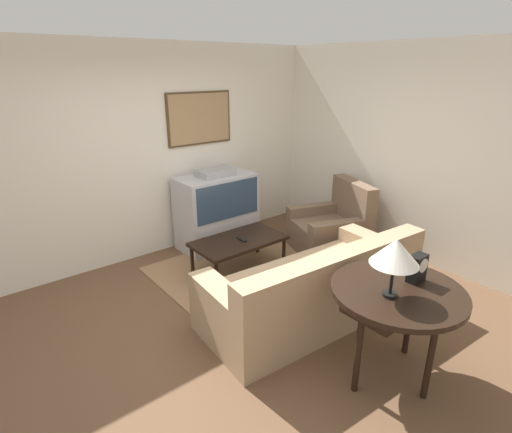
% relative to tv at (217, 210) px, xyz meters
% --- Properties ---
extents(ground_plane, '(12.00, 12.00, 0.00)m').
position_rel_tv_xyz_m(ground_plane, '(-0.84, -1.74, -0.52)').
color(ground_plane, brown).
extents(wall_back, '(12.00, 0.10, 2.70)m').
position_rel_tv_xyz_m(wall_back, '(-0.83, 0.39, 0.83)').
color(wall_back, silver).
rests_on(wall_back, ground_plane).
extents(wall_right, '(0.06, 12.00, 2.70)m').
position_rel_tv_xyz_m(wall_right, '(1.79, -1.74, 0.83)').
color(wall_right, silver).
rests_on(wall_right, ground_plane).
extents(area_rug, '(2.03, 1.82, 0.01)m').
position_rel_tv_xyz_m(area_rug, '(-0.18, -0.90, -0.52)').
color(area_rug, '#99704C').
rests_on(area_rug, ground_plane).
extents(tv, '(1.07, 0.58, 1.11)m').
position_rel_tv_xyz_m(tv, '(0.00, 0.00, 0.00)').
color(tv, '#B7B7BC').
rests_on(tv, ground_plane).
extents(couch, '(2.28, 1.12, 0.84)m').
position_rel_tv_xyz_m(couch, '(-0.23, -2.06, -0.22)').
color(couch, tan).
rests_on(couch, ground_plane).
extents(armchair, '(1.14, 1.11, 0.95)m').
position_rel_tv_xyz_m(armchair, '(1.14, -1.11, -0.23)').
color(armchair, brown).
rests_on(armchair, ground_plane).
extents(coffee_table, '(1.11, 0.62, 0.43)m').
position_rel_tv_xyz_m(coffee_table, '(-0.24, -0.83, -0.13)').
color(coffee_table, black).
rests_on(coffee_table, ground_plane).
extents(console_table, '(1.02, 1.02, 0.80)m').
position_rel_tv_xyz_m(console_table, '(-0.35, -3.02, 0.21)').
color(console_table, black).
rests_on(console_table, ground_plane).
extents(table_lamp, '(0.35, 0.35, 0.46)m').
position_rel_tv_xyz_m(table_lamp, '(-0.49, -3.03, 0.64)').
color(table_lamp, black).
rests_on(table_lamp, console_table).
extents(mantel_clock, '(0.15, 0.10, 0.23)m').
position_rel_tv_xyz_m(mantel_clock, '(-0.14, -3.03, 0.39)').
color(mantel_clock, black).
rests_on(mantel_clock, console_table).
extents(remote, '(0.05, 0.16, 0.02)m').
position_rel_tv_xyz_m(remote, '(-0.22, -0.87, -0.08)').
color(remote, black).
rests_on(remote, coffee_table).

